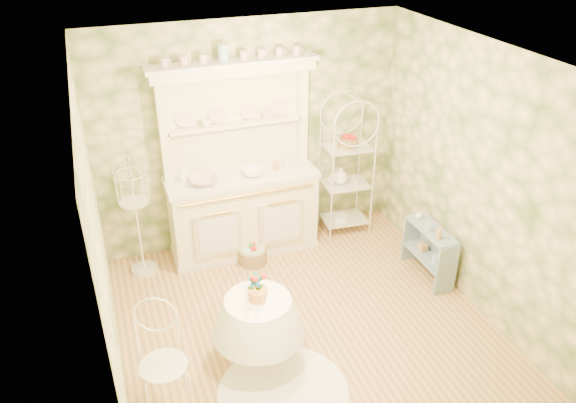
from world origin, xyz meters
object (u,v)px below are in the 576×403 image
object	(u,v)px
round_table	(259,329)
birdcage_stand	(136,216)
kitchen_dresser	(241,164)
cafe_chair	(163,363)
floor_basket	(252,254)
side_shelf	(429,251)
bakers_rack	(346,169)

from	to	relation	value
round_table	birdcage_stand	bearing A→B (deg)	114.61
kitchen_dresser	round_table	size ratio (longest dim) A/B	2.99
kitchen_dresser	cafe_chair	world-z (taller)	kitchen_dresser
birdcage_stand	floor_basket	distance (m)	1.40
side_shelf	cafe_chair	xyz separation A→B (m)	(-3.08, -0.86, 0.15)
cafe_chair	round_table	bearing A→B (deg)	32.36
side_shelf	cafe_chair	bearing A→B (deg)	-160.17
side_shelf	birdcage_stand	xyz separation A→B (m)	(-3.02, 1.19, 0.41)
side_shelf	cafe_chair	world-z (taller)	cafe_chair
side_shelf	birdcage_stand	world-z (taller)	birdcage_stand
round_table	floor_basket	world-z (taller)	round_table
bakers_rack	floor_basket	distance (m)	1.56
side_shelf	kitchen_dresser	bearing A→B (deg)	149.75
round_table	bakers_rack	bearing A→B (deg)	47.35
cafe_chair	kitchen_dresser	bearing A→B (deg)	76.66
bakers_rack	round_table	distance (m)	2.59
floor_basket	side_shelf	bearing A→B (deg)	-27.15
bakers_rack	cafe_chair	world-z (taller)	bakers_rack
bakers_rack	side_shelf	bearing A→B (deg)	-64.92
cafe_chair	birdcage_stand	bearing A→B (deg)	106.47
birdcage_stand	round_table	bearing A→B (deg)	-65.39
cafe_chair	floor_basket	xyz separation A→B (m)	(1.28, 1.78, -0.36)
side_shelf	round_table	bearing A→B (deg)	-159.68
side_shelf	bakers_rack	bearing A→B (deg)	114.74
birdcage_stand	floor_basket	bearing A→B (deg)	-12.17
bakers_rack	round_table	xyz separation A→B (m)	(-1.73, -1.87, -0.47)
kitchen_dresser	bakers_rack	size ratio (longest dim) A/B	1.34
bakers_rack	birdcage_stand	size ratio (longest dim) A/B	1.17
bakers_rack	cafe_chair	size ratio (longest dim) A/B	1.80
cafe_chair	bakers_rack	bearing A→B (deg)	56.80
bakers_rack	floor_basket	size ratio (longest dim) A/B	5.03
bakers_rack	round_table	size ratio (longest dim) A/B	2.23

